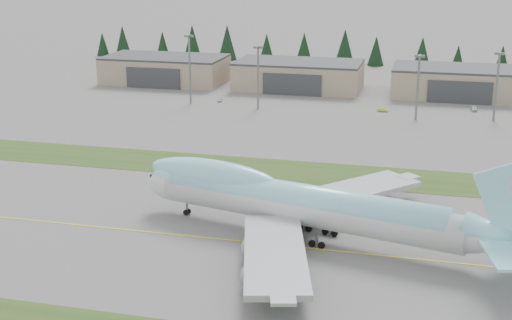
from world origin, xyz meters
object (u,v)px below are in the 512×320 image
(service_vehicle_c, at_px, (474,111))
(service_vehicle_b, at_px, (383,112))
(boeing_747_freighter, at_px, (302,203))
(hangar_left, at_px, (165,69))
(hangar_center, at_px, (299,75))
(service_vehicle_a, at_px, (220,102))
(hangar_right, at_px, (459,82))

(service_vehicle_c, bearing_deg, service_vehicle_b, -165.33)
(service_vehicle_b, bearing_deg, boeing_747_freighter, -175.25)
(boeing_747_freighter, bearing_deg, hangar_left, 133.38)
(hangar_center, distance_m, service_vehicle_b, 47.89)
(boeing_747_freighter, bearing_deg, hangar_center, 114.58)
(hangar_left, relative_size, service_vehicle_a, 14.83)
(boeing_747_freighter, bearing_deg, service_vehicle_b, 100.19)
(service_vehicle_b, height_order, service_vehicle_c, service_vehicle_c)
(hangar_right, height_order, service_vehicle_b, hangar_right)
(hangar_left, bearing_deg, service_vehicle_b, -19.73)
(hangar_right, bearing_deg, hangar_center, 180.00)
(boeing_747_freighter, xyz_separation_m, service_vehicle_a, (-51.32, 114.84, -6.85))
(hangar_left, xyz_separation_m, hangar_center, (55.00, 0.00, 0.00))
(hangar_center, relative_size, service_vehicle_a, 14.83)
(service_vehicle_a, bearing_deg, service_vehicle_c, -3.21)
(hangar_left, distance_m, service_vehicle_b, 95.74)
(service_vehicle_b, bearing_deg, hangar_right, -29.82)
(boeing_747_freighter, height_order, service_vehicle_b, boeing_747_freighter)
(boeing_747_freighter, bearing_deg, service_vehicle_a, 127.49)
(hangar_center, relative_size, hangar_right, 1.00)
(hangar_left, bearing_deg, hangar_center, 0.00)
(hangar_left, height_order, service_vehicle_a, hangar_left)
(hangar_right, relative_size, service_vehicle_b, 12.78)
(hangar_right, bearing_deg, service_vehicle_c, -78.50)
(hangar_right, distance_m, service_vehicle_b, 41.19)
(hangar_right, bearing_deg, service_vehicle_b, -127.79)
(hangar_left, relative_size, hangar_right, 1.00)
(hangar_right, xyz_separation_m, service_vehicle_b, (-25.02, -32.27, -5.39))
(hangar_center, height_order, hangar_right, same)
(hangar_center, xyz_separation_m, hangar_right, (60.00, 0.00, 0.00))
(hangar_right, bearing_deg, boeing_747_freighter, -102.20)
(boeing_747_freighter, distance_m, service_vehicle_a, 125.97)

